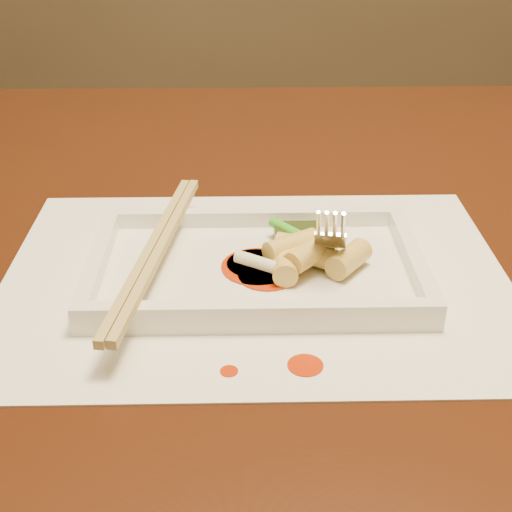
{
  "coord_description": "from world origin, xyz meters",
  "views": [
    {
      "loc": [
        -0.02,
        -0.56,
        1.04
      ],
      "look_at": [
        -0.01,
        -0.08,
        0.77
      ],
      "focal_mm": 50.0,
      "sensor_mm": 36.0,
      "label": 1
    }
  ],
  "objects_px": {
    "chopstick_a": "(150,249)",
    "fork": "(347,171)",
    "table": "(263,325)",
    "plate_base": "(256,271)",
    "placemat": "(256,276)"
  },
  "relations": [
    {
      "from": "placemat",
      "to": "chopstick_a",
      "type": "xyz_separation_m",
      "value": [
        -0.08,
        0.0,
        0.03
      ]
    },
    {
      "from": "placemat",
      "to": "fork",
      "type": "distance_m",
      "value": 0.11
    },
    {
      "from": "plate_base",
      "to": "table",
      "type": "bearing_deg",
      "value": 84.03
    },
    {
      "from": "chopstick_a",
      "to": "fork",
      "type": "height_order",
      "value": "fork"
    },
    {
      "from": "placemat",
      "to": "plate_base",
      "type": "bearing_deg",
      "value": 90.0
    },
    {
      "from": "chopstick_a",
      "to": "fork",
      "type": "relative_size",
      "value": 1.8
    },
    {
      "from": "table",
      "to": "plate_base",
      "type": "distance_m",
      "value": 0.13
    },
    {
      "from": "fork",
      "to": "placemat",
      "type": "bearing_deg",
      "value": -165.58
    },
    {
      "from": "plate_base",
      "to": "chopstick_a",
      "type": "bearing_deg",
      "value": 180.0
    },
    {
      "from": "table",
      "to": "plate_base",
      "type": "xyz_separation_m",
      "value": [
        -0.01,
        -0.08,
        0.11
      ]
    },
    {
      "from": "placemat",
      "to": "table",
      "type": "bearing_deg",
      "value": 84.03
    },
    {
      "from": "chopstick_a",
      "to": "fork",
      "type": "xyz_separation_m",
      "value": [
        0.15,
        0.02,
        0.06
      ]
    },
    {
      "from": "plate_base",
      "to": "placemat",
      "type": "bearing_deg",
      "value": -90.0
    },
    {
      "from": "plate_base",
      "to": "chopstick_a",
      "type": "height_order",
      "value": "chopstick_a"
    },
    {
      "from": "table",
      "to": "placemat",
      "type": "height_order",
      "value": "placemat"
    }
  ]
}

